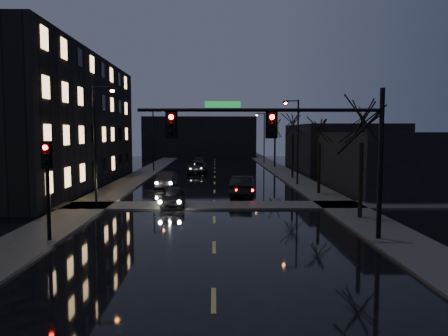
{
  "coord_description": "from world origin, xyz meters",
  "views": [
    {
      "loc": [
        0.05,
        -10.68,
        5.02
      ],
      "look_at": [
        0.5,
        11.29,
        3.2
      ],
      "focal_mm": 35.0,
      "sensor_mm": 36.0,
      "label": 1
    }
  ],
  "objects_px": {
    "oncoming_car_c": "(197,167)",
    "lead_car": "(242,186)",
    "oncoming_car_a": "(173,196)",
    "oncoming_car_d": "(199,162)",
    "oncoming_car_b": "(166,180)"
  },
  "relations": [
    {
      "from": "oncoming_car_b",
      "to": "oncoming_car_c",
      "type": "xyz_separation_m",
      "value": [
        2.24,
        14.02,
        0.04
      ]
    },
    {
      "from": "oncoming_car_a",
      "to": "lead_car",
      "type": "height_order",
      "value": "lead_car"
    },
    {
      "from": "oncoming_car_b",
      "to": "oncoming_car_c",
      "type": "relative_size",
      "value": 0.8
    },
    {
      "from": "oncoming_car_c",
      "to": "oncoming_car_d",
      "type": "bearing_deg",
      "value": 88.55
    },
    {
      "from": "oncoming_car_a",
      "to": "oncoming_car_b",
      "type": "height_order",
      "value": "oncoming_car_b"
    },
    {
      "from": "oncoming_car_a",
      "to": "oncoming_car_d",
      "type": "height_order",
      "value": "oncoming_car_d"
    },
    {
      "from": "oncoming_car_c",
      "to": "lead_car",
      "type": "height_order",
      "value": "lead_car"
    },
    {
      "from": "oncoming_car_a",
      "to": "oncoming_car_c",
      "type": "height_order",
      "value": "oncoming_car_c"
    },
    {
      "from": "oncoming_car_b",
      "to": "lead_car",
      "type": "distance_m",
      "value": 8.46
    },
    {
      "from": "oncoming_car_c",
      "to": "lead_car",
      "type": "distance_m",
      "value": 19.8
    },
    {
      "from": "oncoming_car_a",
      "to": "oncoming_car_c",
      "type": "xyz_separation_m",
      "value": [
        0.66,
        24.29,
        0.05
      ]
    },
    {
      "from": "oncoming_car_b",
      "to": "oncoming_car_c",
      "type": "distance_m",
      "value": 14.2
    },
    {
      "from": "oncoming_car_a",
      "to": "oncoming_car_c",
      "type": "bearing_deg",
      "value": 85.01
    },
    {
      "from": "oncoming_car_a",
      "to": "oncoming_car_d",
      "type": "distance_m",
      "value": 32.79
    },
    {
      "from": "lead_car",
      "to": "oncoming_car_b",
      "type": "bearing_deg",
      "value": -31.15
    }
  ]
}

